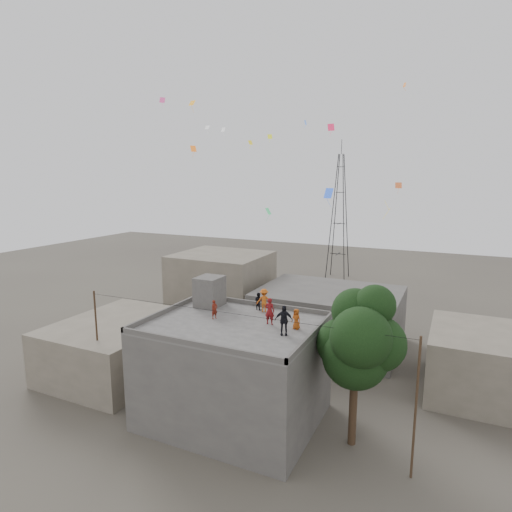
{
  "coord_description": "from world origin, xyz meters",
  "views": [
    {
      "loc": [
        11.62,
        -21.38,
        14.67
      ],
      "look_at": [
        0.07,
        3.04,
        9.71
      ],
      "focal_mm": 30.0,
      "sensor_mm": 36.0,
      "label": 1
    }
  ],
  "objects_px": {
    "tree": "(360,340)",
    "person_dark_adult": "(284,320)",
    "stair_head_box": "(210,291)",
    "transmission_tower": "(339,217)",
    "person_red_adult": "(270,311)"
  },
  "relations": [
    {
      "from": "stair_head_box",
      "to": "person_dark_adult",
      "type": "height_order",
      "value": "stair_head_box"
    },
    {
      "from": "tree",
      "to": "stair_head_box",
      "type": "bearing_deg",
      "value": 169.26
    },
    {
      "from": "tree",
      "to": "transmission_tower",
      "type": "height_order",
      "value": "transmission_tower"
    },
    {
      "from": "stair_head_box",
      "to": "tree",
      "type": "height_order",
      "value": "tree"
    },
    {
      "from": "stair_head_box",
      "to": "tree",
      "type": "relative_size",
      "value": 0.22
    },
    {
      "from": "person_red_adult",
      "to": "person_dark_adult",
      "type": "height_order",
      "value": "person_dark_adult"
    },
    {
      "from": "tree",
      "to": "person_red_adult",
      "type": "relative_size",
      "value": 5.65
    },
    {
      "from": "tree",
      "to": "person_dark_adult",
      "type": "relative_size",
      "value": 5.39
    },
    {
      "from": "tree",
      "to": "person_dark_adult",
      "type": "distance_m",
      "value": 4.19
    },
    {
      "from": "tree",
      "to": "transmission_tower",
      "type": "relative_size",
      "value": 0.45
    },
    {
      "from": "tree",
      "to": "person_red_adult",
      "type": "bearing_deg",
      "value": 176.95
    },
    {
      "from": "stair_head_box",
      "to": "transmission_tower",
      "type": "relative_size",
      "value": 0.1
    },
    {
      "from": "transmission_tower",
      "to": "person_red_adult",
      "type": "relative_size",
      "value": 12.43
    },
    {
      "from": "stair_head_box",
      "to": "person_dark_adult",
      "type": "relative_size",
      "value": 1.18
    },
    {
      "from": "stair_head_box",
      "to": "person_red_adult",
      "type": "bearing_deg",
      "value": -18.32
    }
  ]
}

